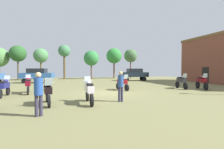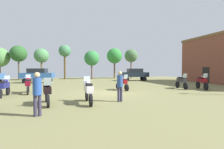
{
  "view_description": "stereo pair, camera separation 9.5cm",
  "coord_description": "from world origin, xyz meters",
  "px_view_note": "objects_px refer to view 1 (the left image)",
  "views": [
    {
      "loc": [
        -3.27,
        -13.16,
        1.94
      ],
      "look_at": [
        1.28,
        3.58,
        1.38
      ],
      "focal_mm": 27.1,
      "sensor_mm": 36.0,
      "label": 1
    },
    {
      "loc": [
        -3.18,
        -13.19,
        1.94
      ],
      "look_at": [
        1.28,
        3.58,
        1.38
      ],
      "focal_mm": 27.1,
      "sensor_mm": 36.0,
      "label": 2
    }
  ],
  "objects_px": {
    "motorcycle_2": "(202,81)",
    "motorcycle_11": "(181,81)",
    "person_3": "(38,90)",
    "motorcycle_4": "(89,90)",
    "motorcycle_10": "(28,84)",
    "tree_7": "(41,56)",
    "car_3": "(134,74)",
    "tree_8": "(131,56)",
    "tree_2": "(114,56)",
    "tree_3": "(91,58)",
    "car_1": "(37,74)",
    "tree_1": "(64,52)",
    "tree_4": "(18,54)",
    "motorcycle_7": "(4,87)",
    "motorcycle_5": "(122,82)",
    "motorcycle_3": "(48,91)",
    "person_2": "(121,84)"
  },
  "relations": [
    {
      "from": "car_1",
      "to": "tree_1",
      "type": "distance_m",
      "value": 9.44
    },
    {
      "from": "motorcycle_11",
      "to": "person_3",
      "type": "xyz_separation_m",
      "value": [
        -11.91,
        -6.72,
        0.33
      ]
    },
    {
      "from": "tree_2",
      "to": "car_1",
      "type": "bearing_deg",
      "value": -148.53
    },
    {
      "from": "motorcycle_2",
      "to": "motorcycle_5",
      "type": "relative_size",
      "value": 1.04
    },
    {
      "from": "car_3",
      "to": "tree_3",
      "type": "relative_size",
      "value": 0.81
    },
    {
      "from": "car_1",
      "to": "tree_4",
      "type": "relative_size",
      "value": 0.77
    },
    {
      "from": "car_1",
      "to": "car_3",
      "type": "distance_m",
      "value": 14.78
    },
    {
      "from": "motorcycle_4",
      "to": "motorcycle_10",
      "type": "xyz_separation_m",
      "value": [
        -4.14,
        5.13,
        -0.01
      ]
    },
    {
      "from": "car_1",
      "to": "tree_2",
      "type": "relative_size",
      "value": 0.73
    },
    {
      "from": "tree_8",
      "to": "motorcycle_10",
      "type": "bearing_deg",
      "value": -130.76
    },
    {
      "from": "motorcycle_7",
      "to": "car_1",
      "type": "xyz_separation_m",
      "value": [
        0.26,
        12.07,
        0.46
      ]
    },
    {
      "from": "motorcycle_4",
      "to": "person_3",
      "type": "xyz_separation_m",
      "value": [
        -2.32,
        -2.06,
        0.32
      ]
    },
    {
      "from": "car_1",
      "to": "tree_2",
      "type": "distance_m",
      "value": 16.08
    },
    {
      "from": "motorcycle_2",
      "to": "tree_7",
      "type": "xyz_separation_m",
      "value": [
        -16.62,
        18.68,
        3.49
      ]
    },
    {
      "from": "motorcycle_2",
      "to": "motorcycle_10",
      "type": "height_order",
      "value": "motorcycle_2"
    },
    {
      "from": "motorcycle_4",
      "to": "tree_4",
      "type": "height_order",
      "value": "tree_4"
    },
    {
      "from": "motorcycle_7",
      "to": "motorcycle_11",
      "type": "distance_m",
      "value": 14.99
    },
    {
      "from": "motorcycle_2",
      "to": "motorcycle_7",
      "type": "distance_m",
      "value": 16.51
    },
    {
      "from": "tree_8",
      "to": "motorcycle_11",
      "type": "bearing_deg",
      "value": -96.49
    },
    {
      "from": "car_3",
      "to": "motorcycle_5",
      "type": "bearing_deg",
      "value": 158.79
    },
    {
      "from": "motorcycle_4",
      "to": "motorcycle_7",
      "type": "distance_m",
      "value": 6.57
    },
    {
      "from": "tree_3",
      "to": "tree_4",
      "type": "xyz_separation_m",
      "value": [
        -12.63,
        -0.84,
        0.5
      ]
    },
    {
      "from": "motorcycle_10",
      "to": "car_3",
      "type": "xyz_separation_m",
      "value": [
        13.8,
        11.4,
        0.45
      ]
    },
    {
      "from": "motorcycle_11",
      "to": "car_1",
      "type": "xyz_separation_m",
      "value": [
        -14.7,
        11.21,
        0.44
      ]
    },
    {
      "from": "car_1",
      "to": "tree_7",
      "type": "bearing_deg",
      "value": 13.72
    },
    {
      "from": "car_3",
      "to": "tree_8",
      "type": "relative_size",
      "value": 0.74
    },
    {
      "from": "motorcycle_3",
      "to": "tree_8",
      "type": "bearing_deg",
      "value": -130.06
    },
    {
      "from": "motorcycle_2",
      "to": "tree_1",
      "type": "xyz_separation_m",
      "value": [
        -12.69,
        19.88,
        4.45
      ]
    },
    {
      "from": "tree_4",
      "to": "tree_7",
      "type": "relative_size",
      "value": 1.07
    },
    {
      "from": "tree_7",
      "to": "motorcycle_10",
      "type": "bearing_deg",
      "value": -85.57
    },
    {
      "from": "motorcycle_3",
      "to": "person_3",
      "type": "xyz_separation_m",
      "value": [
        -0.12,
        -2.3,
        0.33
      ]
    },
    {
      "from": "motorcycle_5",
      "to": "motorcycle_11",
      "type": "xyz_separation_m",
      "value": [
        5.91,
        -0.46,
        0.02
      ]
    },
    {
      "from": "motorcycle_4",
      "to": "tree_8",
      "type": "xyz_separation_m",
      "value": [
        11.75,
        23.56,
        3.92
      ]
    },
    {
      "from": "motorcycle_4",
      "to": "car_3",
      "type": "bearing_deg",
      "value": 58.78
    },
    {
      "from": "car_3",
      "to": "tree_1",
      "type": "relative_size",
      "value": 0.69
    },
    {
      "from": "tree_2",
      "to": "tree_8",
      "type": "height_order",
      "value": "tree_2"
    },
    {
      "from": "motorcycle_4",
      "to": "motorcycle_10",
      "type": "distance_m",
      "value": 6.59
    },
    {
      "from": "tree_4",
      "to": "tree_7",
      "type": "height_order",
      "value": "tree_4"
    },
    {
      "from": "motorcycle_5",
      "to": "person_3",
      "type": "xyz_separation_m",
      "value": [
        -6.0,
        -7.18,
        0.35
      ]
    },
    {
      "from": "tree_1",
      "to": "tree_3",
      "type": "distance_m",
      "value": 5.19
    },
    {
      "from": "motorcycle_10",
      "to": "tree_2",
      "type": "bearing_deg",
      "value": 47.15
    },
    {
      "from": "car_3",
      "to": "tree_3",
      "type": "bearing_deg",
      "value": 48.44
    },
    {
      "from": "motorcycle_7",
      "to": "tree_3",
      "type": "distance_m",
      "value": 21.74
    },
    {
      "from": "car_1",
      "to": "tree_8",
      "type": "distance_m",
      "value": 18.85
    },
    {
      "from": "car_1",
      "to": "tree_3",
      "type": "bearing_deg",
      "value": -38.45
    },
    {
      "from": "motorcycle_2",
      "to": "motorcycle_11",
      "type": "height_order",
      "value": "motorcycle_2"
    },
    {
      "from": "person_2",
      "to": "tree_1",
      "type": "distance_m",
      "value": 24.22
    },
    {
      "from": "motorcycle_10",
      "to": "tree_2",
      "type": "xyz_separation_m",
      "value": [
        12.43,
        18.94,
        3.88
      ]
    },
    {
      "from": "motorcycle_2",
      "to": "motorcycle_4",
      "type": "distance_m",
      "value": 11.76
    },
    {
      "from": "tree_1",
      "to": "tree_8",
      "type": "relative_size",
      "value": 1.07
    }
  ]
}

